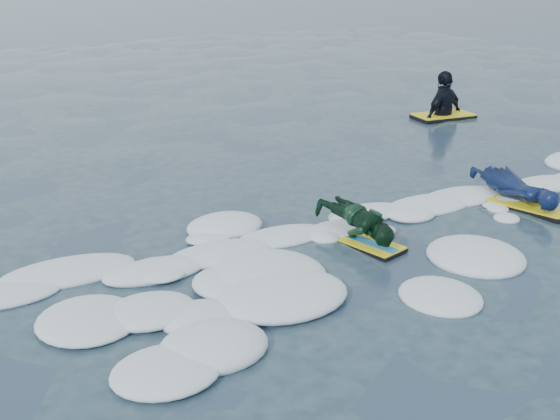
% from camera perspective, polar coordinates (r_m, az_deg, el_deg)
% --- Properties ---
extents(ground, '(120.00, 120.00, 0.00)m').
position_cam_1_polar(ground, '(6.92, 7.90, -6.35)').
color(ground, '#192E3D').
rests_on(ground, ground).
extents(foam_band, '(12.00, 3.10, 0.30)m').
position_cam_1_polar(foam_band, '(7.70, 3.54, -3.33)').
color(foam_band, white).
rests_on(foam_band, ground).
extents(prone_woman_unit, '(0.86, 1.61, 0.39)m').
position_cam_1_polar(prone_woman_unit, '(9.54, 18.76, 1.61)').
color(prone_woman_unit, black).
rests_on(prone_woman_unit, ground).
extents(prone_child_unit, '(0.61, 1.19, 0.44)m').
position_cam_1_polar(prone_child_unit, '(7.89, 6.61, -1.09)').
color(prone_child_unit, black).
rests_on(prone_child_unit, ground).
extents(waiting_rider_unit, '(1.24, 0.74, 1.78)m').
position_cam_1_polar(waiting_rider_unit, '(14.23, 13.12, 7.42)').
color(waiting_rider_unit, black).
rests_on(waiting_rider_unit, ground).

